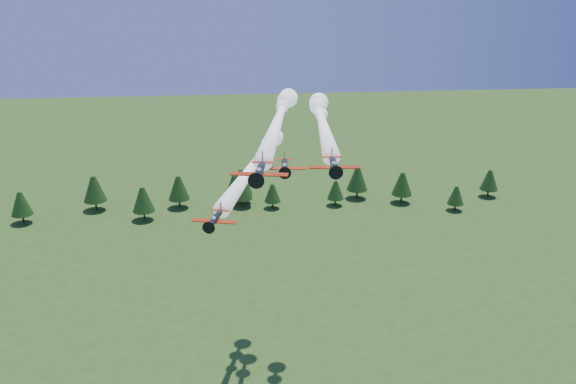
{
  "coord_description": "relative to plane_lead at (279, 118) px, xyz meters",
  "views": [
    {
      "loc": [
        -5.57,
        -84.61,
        76.8
      ],
      "look_at": [
        2.46,
        0.0,
        45.85
      ],
      "focal_mm": 40.0,
      "sensor_mm": 36.0,
      "label": 1
    }
  ],
  "objects": [
    {
      "name": "plane_lead",
      "position": [
        0.0,
        0.0,
        0.0
      ],
      "size": [
        13.37,
        52.14,
        3.7
      ],
      "rotation": [
        0.0,
        0.0,
        -0.17
      ],
      "color": "black",
      "rests_on": "ground"
    },
    {
      "name": "plane_slot",
      "position": [
        -0.34,
        -14.82,
        -3.86
      ],
      "size": [
        6.76,
        7.34,
        2.37
      ],
      "rotation": [
        0.0,
        0.0,
        -0.08
      ],
      "color": "black",
      "rests_on": "ground"
    },
    {
      "name": "plane_right",
      "position": [
        7.46,
        0.17,
        -0.73
      ],
      "size": [
        8.41,
        44.18,
        3.7
      ],
      "rotation": [
        0.0,
        0.0,
        -0.08
      ],
      "color": "black",
      "rests_on": "ground"
    },
    {
      "name": "treeline",
      "position": [
        -8.39,
        89.97,
        -44.66
      ],
      "size": [
        173.65,
        20.28,
        11.68
      ],
      "color": "#382314",
      "rests_on": "ground"
    },
    {
      "name": "plane_left",
      "position": [
        -3.8,
        5.23,
        -9.34
      ],
      "size": [
        16.47,
        47.85,
        3.7
      ],
      "rotation": [
        0.0,
        0.0,
        -0.26
      ],
      "color": "black",
      "rests_on": "ground"
    }
  ]
}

